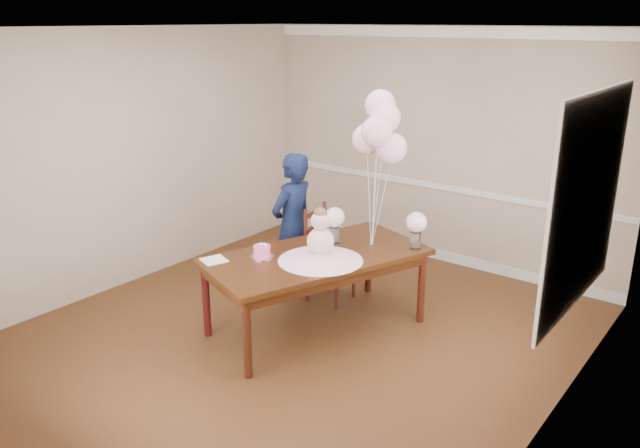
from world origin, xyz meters
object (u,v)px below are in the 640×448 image
(birthday_cake, at_px, (262,251))
(dining_chair_seat, at_px, (331,260))
(woman, at_px, (293,226))
(dining_table_top, at_px, (316,257))

(birthday_cake, relative_size, dining_chair_seat, 0.35)
(birthday_cake, height_order, woman, woman)
(dining_table_top, height_order, birthday_cake, birthday_cake)
(woman, bearing_deg, dining_chair_seat, 114.15)
(birthday_cake, xyz_separation_m, dining_chair_seat, (0.06, 0.96, -0.37))
(birthday_cake, distance_m, woman, 0.86)
(dining_table_top, xyz_separation_m, dining_chair_seat, (-0.28, 0.60, -0.29))
(dining_table_top, relative_size, birthday_cake, 13.33)
(woman, bearing_deg, dining_table_top, 56.91)
(dining_chair_seat, xyz_separation_m, woman, (-0.37, -0.16, 0.33))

